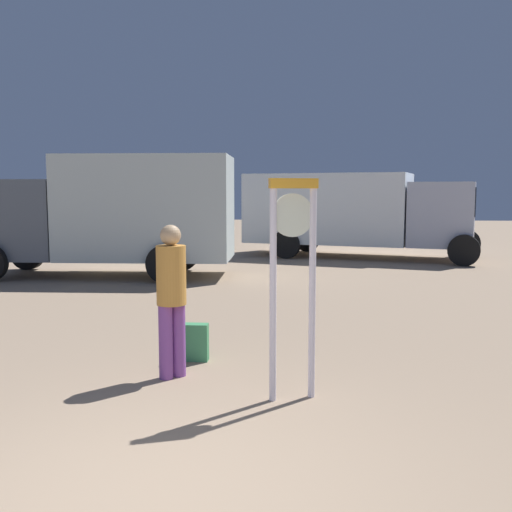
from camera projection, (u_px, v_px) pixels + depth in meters
name	position (u px, v px, depth m)	size (l,w,h in m)	color
ground_plane	(148.00, 500.00, 4.06)	(80.00, 80.00, 0.00)	gray
standing_clock	(293.00, 263.00, 5.91)	(0.50, 0.24, 2.26)	white
person_near_clock	(171.00, 293.00, 6.65)	(0.34, 0.34, 1.76)	#81459A
backpack	(195.00, 342.00, 7.40)	(0.33, 0.20, 0.47)	#3E8F59
box_truck_near	(120.00, 212.00, 14.62)	(6.17, 2.56, 2.99)	silver
box_truck_far	(354.00, 210.00, 18.94)	(7.73, 4.46, 2.69)	white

